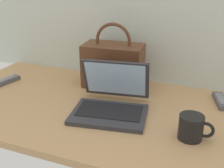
{
  "coord_description": "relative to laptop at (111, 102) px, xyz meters",
  "views": [
    {
      "loc": [
        0.43,
        -1.04,
        0.63
      ],
      "look_at": [
        0.01,
        0.0,
        0.15
      ],
      "focal_mm": 45.93,
      "sensor_mm": 36.0,
      "label": 1
    }
  ],
  "objects": [
    {
      "name": "handbag",
      "position": [
        -0.1,
        0.26,
        0.07
      ],
      "size": [
        0.31,
        0.18,
        0.33
      ],
      "color": "#59331E",
      "rests_on": "desk"
    },
    {
      "name": "coffee_mug",
      "position": [
        0.35,
        -0.09,
        0.0
      ],
      "size": [
        0.13,
        0.09,
        0.09
      ],
      "color": "black",
      "rests_on": "desk"
    },
    {
      "name": "laptop",
      "position": [
        0.0,
        0.0,
        0.0
      ],
      "size": [
        0.35,
        0.34,
        0.21
      ],
      "color": "#2D2D33",
      "rests_on": "desk"
    },
    {
      "name": "remote_control_far",
      "position": [
        -0.64,
        0.08,
        -0.03
      ],
      "size": [
        0.08,
        0.17,
        0.02
      ],
      "color": "#4C4C51",
      "rests_on": "desk"
    },
    {
      "name": "desk",
      "position": [
        -0.02,
        0.02,
        -0.06
      ],
      "size": [
        1.6,
        0.76,
        0.03
      ],
      "color": "tan",
      "rests_on": "ground"
    },
    {
      "name": "remote_control_near",
      "position": [
        0.44,
        0.26,
        -0.03
      ],
      "size": [
        0.09,
        0.17,
        0.02
      ],
      "color": "#4C4C51",
      "rests_on": "desk"
    }
  ]
}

